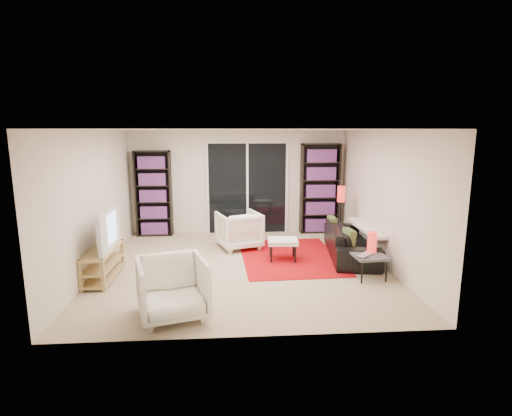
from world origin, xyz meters
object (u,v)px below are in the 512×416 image
object	(u,v)px
armchair_front	(172,288)
side_table	(369,257)
bookshelf_left	(154,194)
armchair_back	(239,230)
sofa	(351,241)
bookshelf_right	(320,189)
floor_lamp	(341,201)
tv_stand	(103,263)
ottoman	(283,242)

from	to	relation	value
armchair_front	side_table	world-z (taller)	armchair_front
bookshelf_left	armchair_back	bearing A→B (deg)	-31.33
sofa	side_table	size ratio (longest dim) A/B	3.71
bookshelf_right	floor_lamp	size ratio (longest dim) A/B	1.70
tv_stand	ottoman	xyz separation A→B (m)	(3.05, 0.74, 0.08)
armchair_back	armchair_front	distance (m)	3.22
armchair_front	bookshelf_right	bearing A→B (deg)	39.04
tv_stand	ottoman	distance (m)	3.14
bookshelf_right	armchair_back	xyz separation A→B (m)	(-1.94, -1.16, -0.67)
ottoman	floor_lamp	distance (m)	1.84
ottoman	sofa	bearing A→B (deg)	5.95
side_table	ottoman	bearing A→B (deg)	140.84
side_table	floor_lamp	size ratio (longest dim) A/B	0.45
side_table	floor_lamp	xyz separation A→B (m)	(0.11, 2.11, 0.57)
tv_stand	sofa	world-z (taller)	sofa
armchair_back	ottoman	size ratio (longest dim) A/B	1.44
armchair_front	floor_lamp	bearing A→B (deg)	29.69
sofa	side_table	world-z (taller)	sofa
armchair_front	ottoman	bearing A→B (deg)	35.16
sofa	ottoman	world-z (taller)	sofa
bookshelf_left	ottoman	world-z (taller)	bookshelf_left
bookshelf_right	ottoman	xyz separation A→B (m)	(-1.15, -2.03, -0.71)
bookshelf_left	floor_lamp	distance (m)	4.20
bookshelf_right	ottoman	distance (m)	2.44
tv_stand	bookshelf_right	bearing A→B (deg)	33.36
armchair_back	ottoman	distance (m)	1.17
tv_stand	sofa	bearing A→B (deg)	11.30
ottoman	floor_lamp	size ratio (longest dim) A/B	0.47
armchair_back	armchair_front	size ratio (longest dim) A/B	0.96
armchair_back	floor_lamp	world-z (taller)	floor_lamp
tv_stand	armchair_front	bearing A→B (deg)	-48.27
tv_stand	side_table	world-z (taller)	tv_stand
bookshelf_left	tv_stand	world-z (taller)	bookshelf_left
tv_stand	armchair_back	xyz separation A→B (m)	(2.26, 1.60, 0.11)
tv_stand	side_table	bearing A→B (deg)	-3.98
armchair_back	floor_lamp	distance (m)	2.25
bookshelf_left	floor_lamp	bearing A→B (deg)	-13.25
floor_lamp	sofa	bearing A→B (deg)	-92.96
armchair_back	bookshelf_right	bearing A→B (deg)	-167.08
bookshelf_right	tv_stand	bearing A→B (deg)	-146.64
tv_stand	floor_lamp	distance (m)	4.84
bookshelf_right	armchair_front	bearing A→B (deg)	-124.23
bookshelf_left	ottoman	xyz separation A→B (m)	(2.70, -2.03, -0.63)
bookshelf_right	side_table	bearing A→B (deg)	-87.64
side_table	sofa	bearing A→B (deg)	87.01
sofa	bookshelf_right	bearing A→B (deg)	13.45
bookshelf_right	ottoman	bearing A→B (deg)	-119.54
tv_stand	armchair_front	distance (m)	1.98
bookshelf_right	sofa	bearing A→B (deg)	-84.32
bookshelf_left	sofa	size ratio (longest dim) A/B	0.95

